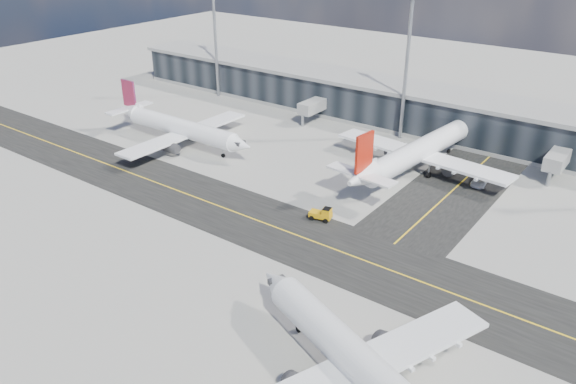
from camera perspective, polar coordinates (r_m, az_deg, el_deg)
name	(u,v)px	position (r m, az deg, el deg)	size (l,w,h in m)	color
ground	(247,234)	(79.68, -4.24, -4.30)	(300.00, 300.00, 0.00)	gray
taxiway_lanes	(312,213)	(85.02, 2.48, -2.15)	(180.00, 63.00, 0.03)	black
terminal_concourse	(417,110)	(121.28, 12.95, 8.12)	(152.00, 19.80, 8.80)	black
floodlight_masts	(407,61)	(112.18, 12.00, 12.89)	(102.50, 0.70, 28.90)	gray
airliner_af	(180,128)	(111.74, -10.92, 6.44)	(35.45, 30.14, 10.54)	white
airliner_redtail	(417,152)	(99.54, 12.94, 3.96)	(33.23, 38.89, 11.51)	white
airliner_near	(368,372)	(53.38, 8.09, -17.66)	(34.83, 30.14, 10.72)	silver
baggage_tug	(323,214)	(82.72, 3.53, -2.23)	(3.54, 2.30, 2.05)	#D6980B
service_van	(480,181)	(99.05, 18.92, 1.09)	(2.28, 4.94, 1.37)	white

